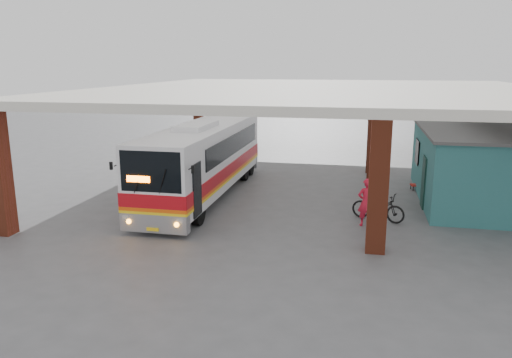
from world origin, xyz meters
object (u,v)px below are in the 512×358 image
object	(u,v)px
pedestrian	(366,202)
red_chair	(418,182)
coach_bus	(204,159)
motorcycle	(378,207)

from	to	relation	value
pedestrian	red_chair	xyz separation A→B (m)	(2.40, 5.89, -0.50)
pedestrian	red_chair	distance (m)	6.38
pedestrian	red_chair	world-z (taller)	pedestrian
coach_bus	pedestrian	xyz separation A→B (m)	(7.02, -2.76, -0.79)
motorcycle	pedestrian	world-z (taller)	pedestrian
red_chair	pedestrian	bearing A→B (deg)	-125.44
pedestrian	red_chair	size ratio (longest dim) A/B	2.12
pedestrian	red_chair	bearing A→B (deg)	-131.81
coach_bus	pedestrian	bearing A→B (deg)	-21.61
coach_bus	red_chair	xyz separation A→B (m)	(9.41, 3.14, -1.28)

